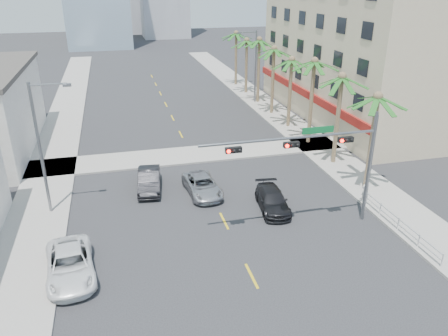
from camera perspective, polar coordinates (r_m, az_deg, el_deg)
name	(u,v)px	position (r m, az deg, el deg)	size (l,w,h in m)	color
ground	(278,329)	(21.45, 7.07, -20.12)	(260.00, 260.00, 0.00)	#262628
sidewalk_right	(323,151)	(41.50, 12.76, 2.23)	(4.00, 120.00, 0.15)	gray
sidewalk_left	(49,177)	(37.74, -21.93, -1.15)	(4.00, 120.00, 0.15)	gray
sidewalk_cross	(191,155)	(39.63, -4.29, 1.74)	(80.00, 4.00, 0.15)	gray
building_right	(371,49)	(53.00, 18.61, 14.50)	(15.25, 28.00, 15.00)	beige
traffic_signal_mast	(325,153)	(27.06, 13.07, 1.93)	(11.12, 0.54, 7.20)	slate
palm_tree_0	(378,98)	(32.66, 19.45, 8.63)	(4.80, 4.80, 7.80)	brown
palm_tree_1	(342,78)	(36.90, 15.16, 11.30)	(4.80, 4.80, 8.16)	brown
palm_tree_2	(314,62)	(41.37, 11.73, 13.37)	(4.80, 4.80, 8.52)	brown
palm_tree_3	(292,60)	(46.15, 8.85, 13.71)	(4.80, 4.80, 7.80)	brown
palm_tree_4	(274,50)	(50.87, 6.56, 15.12)	(4.80, 4.80, 8.16)	brown
palm_tree_5	(259,40)	(55.67, 4.64, 16.27)	(4.80, 4.80, 8.52)	brown
palm_tree_6	(247,41)	(60.67, 2.99, 16.25)	(4.80, 4.80, 7.80)	brown
palm_tree_7	(236,34)	(65.58, 1.60, 17.12)	(4.80, 4.80, 8.16)	brown
streetlight_left	(42,143)	(30.28, -22.63, 3.01)	(2.55, 0.25, 9.00)	slate
streetlight_right	(254,63)	(55.89, 3.95, 13.50)	(2.55, 0.25, 9.00)	slate
guardrail	(399,222)	(29.70, 21.84, -6.62)	(0.08, 8.08, 1.00)	silver
car_parked_far	(70,265)	(25.19, -19.45, -11.82)	(2.43, 5.26, 1.46)	white
car_lane_left	(149,180)	(33.41, -9.75, -1.58)	(1.61, 4.61, 1.52)	black
car_lane_center	(202,186)	(32.34, -2.84, -2.30)	(2.22, 4.81, 1.34)	#ABABAF
car_lane_right	(272,200)	(30.41, 6.34, -4.20)	(1.87, 4.59, 1.33)	black
pedestrian	(365,190)	(32.41, 17.98, -2.80)	(0.62, 0.41, 1.70)	silver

